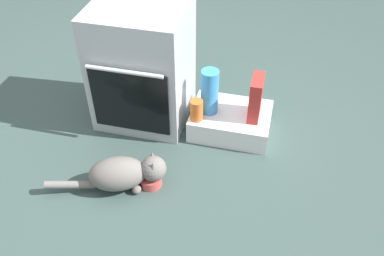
{
  "coord_description": "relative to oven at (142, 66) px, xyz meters",
  "views": [
    {
      "loc": [
        0.74,
        -1.68,
        1.82
      ],
      "look_at": [
        0.32,
        0.06,
        0.25
      ],
      "focal_mm": 38.79,
      "sensor_mm": 36.0,
      "label": 1
    }
  ],
  "objects": [
    {
      "name": "ground",
      "position": [
        0.08,
        -0.41,
        -0.39
      ],
      "size": [
        8.0,
        8.0,
        0.0
      ],
      "primitive_type": "plane",
      "color": "#384C47"
    },
    {
      "name": "oven",
      "position": [
        0.0,
        0.0,
        0.0
      ],
      "size": [
        0.57,
        0.55,
        0.78
      ],
      "color": "#B7BABF",
      "rests_on": "ground"
    },
    {
      "name": "pantry_cabinet",
      "position": [
        0.59,
        -0.03,
        -0.32
      ],
      "size": [
        0.5,
        0.37,
        0.15
      ],
      "primitive_type": "cube",
      "color": "white",
      "rests_on": "ground"
    },
    {
      "name": "food_bowl",
      "position": [
        0.23,
        -0.6,
        -0.36
      ],
      "size": [
        0.13,
        0.13,
        0.09
      ],
      "color": "#C64C47",
      "rests_on": "ground"
    },
    {
      "name": "cat",
      "position": [
        0.09,
        -0.66,
        -0.28
      ],
      "size": [
        0.64,
        0.31,
        0.21
      ],
      "rotation": [
        0.0,
        0.0,
        0.37
      ],
      "color": "slate",
      "rests_on": "ground"
    },
    {
      "name": "cereal_box",
      "position": [
        0.73,
        -0.04,
        -0.1
      ],
      "size": [
        0.07,
        0.18,
        0.28
      ],
      "primitive_type": "cube",
      "color": "#B72D28",
      "rests_on": "pantry_cabinet"
    },
    {
      "name": "water_bottle",
      "position": [
        0.45,
        -0.05,
        -0.09
      ],
      "size": [
        0.11,
        0.11,
        0.3
      ],
      "primitive_type": "cylinder",
      "color": "#388CD1",
      "rests_on": "pantry_cabinet"
    },
    {
      "name": "sauce_jar",
      "position": [
        0.39,
        -0.15,
        -0.17
      ],
      "size": [
        0.08,
        0.08,
        0.14
      ],
      "primitive_type": "cylinder",
      "color": "#D16023",
      "rests_on": "pantry_cabinet"
    }
  ]
}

